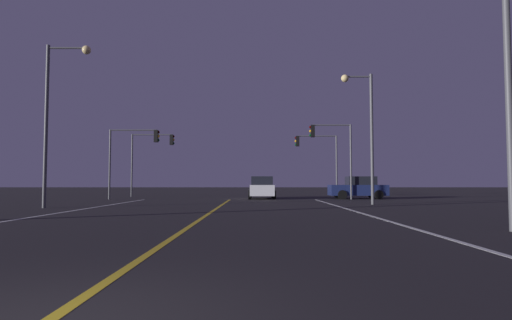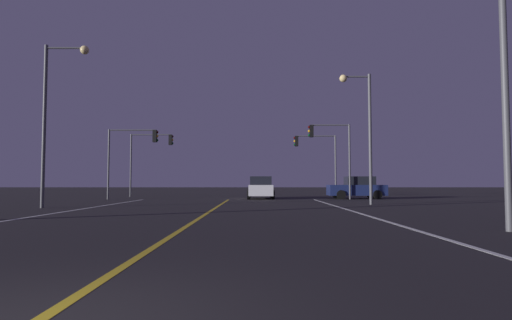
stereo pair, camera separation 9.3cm
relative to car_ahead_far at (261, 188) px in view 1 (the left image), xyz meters
name	(u,v)px [view 1 (the left image)]	position (x,y,z in m)	size (l,w,h in m)	color
lane_edge_right	(386,220)	(3.87, -18.25, -0.82)	(0.16, 32.96, 0.01)	silver
lane_edge_left	(9,220)	(-8.57, -18.25, -0.82)	(0.16, 32.96, 0.01)	silver
lane_center_divider	(198,220)	(-2.35, -18.25, -0.82)	(0.16, 32.96, 0.01)	gold
car_ahead_far	(261,188)	(0.00, 0.00, 0.00)	(2.02, 4.30, 1.70)	black
car_crossing_side	(357,188)	(7.37, -0.20, 0.00)	(4.30, 2.02, 1.70)	black
traffic_light_near_right	(330,144)	(5.13, -1.27, 3.30)	(3.15, 0.36, 5.56)	#4C4C51
traffic_light_near_left	(134,147)	(-9.47, -1.27, 3.07)	(3.74, 0.36, 5.18)	#4C4C51
traffic_light_far_right	(315,151)	(4.81, 4.23, 3.19)	(3.72, 0.36, 5.35)	#4C4C51
traffic_light_far_left	(152,150)	(-9.49, 4.23, 3.27)	(3.77, 0.36, 5.47)	#4C4C51
street_lamp_right_near	(484,34)	(5.61, -21.31, 4.37)	(2.48, 0.44, 8.16)	#4C4C51
street_lamp_left_mid	(56,104)	(-10.37, -11.55, 4.34)	(2.23, 0.44, 8.14)	#4C4C51
street_lamp_right_far	(364,121)	(5.77, -8.39, 3.95)	(1.81, 0.44, 7.49)	#4C4C51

